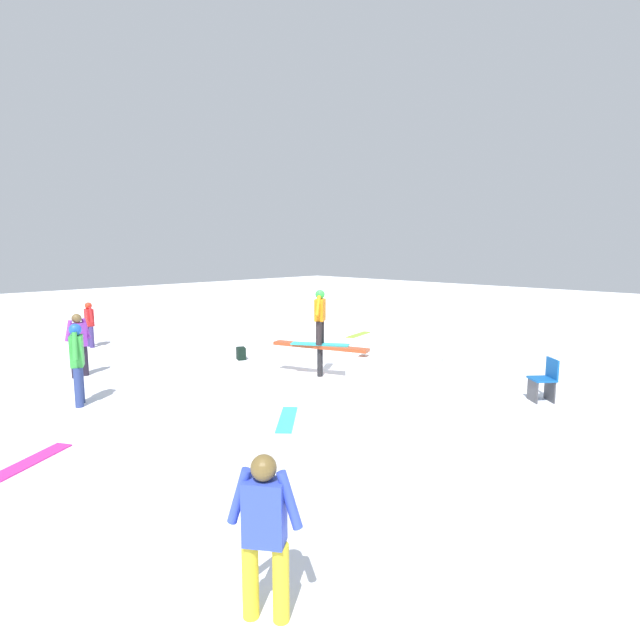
# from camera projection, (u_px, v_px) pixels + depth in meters

# --- Properties ---
(ground_plane) EXTENTS (60.00, 60.00, 0.00)m
(ground_plane) POSITION_uv_depth(u_px,v_px,m) (320.00, 376.00, 12.02)
(ground_plane) COLOR white
(rail_feature) EXTENTS (2.39, 1.05, 0.77)m
(rail_feature) POSITION_uv_depth(u_px,v_px,m) (320.00, 350.00, 11.92)
(rail_feature) COLOR black
(rail_feature) RESTS_ON ground
(snow_kicker_ramp) EXTENTS (2.19, 2.00, 0.60)m
(snow_kicker_ramp) POSITION_uv_depth(u_px,v_px,m) (396.00, 373.00, 11.17)
(snow_kicker_ramp) COLOR white
(snow_kicker_ramp) RESTS_ON ground
(main_rider_on_rail) EXTENTS (1.32, 0.99, 1.32)m
(main_rider_on_rail) POSITION_uv_depth(u_px,v_px,m) (320.00, 318.00, 11.81)
(main_rider_on_rail) COLOR #28B3C1
(main_rider_on_rail) RESTS_ON rail_feature
(bystander_blue) EXTENTS (0.57, 0.44, 1.44)m
(bystander_blue) POSITION_uv_depth(u_px,v_px,m) (265.00, 529.00, 4.07)
(bystander_blue) COLOR gold
(bystander_blue) RESTS_ON ground
(bystander_red) EXTENTS (0.62, 0.22, 1.40)m
(bystander_red) POSITION_uv_depth(u_px,v_px,m) (89.00, 322.00, 15.41)
(bystander_red) COLOR navy
(bystander_red) RESTS_ON ground
(bystander_green) EXTENTS (0.64, 0.37, 1.62)m
(bystander_green) POSITION_uv_depth(u_px,v_px,m) (77.00, 360.00, 9.71)
(bystander_green) COLOR navy
(bystander_green) RESTS_ON ground
(bystander_purple) EXTENTS (0.27, 0.64, 1.53)m
(bystander_purple) POSITION_uv_depth(u_px,v_px,m) (78.00, 342.00, 11.86)
(bystander_purple) COLOR black
(bystander_purple) RESTS_ON ground
(loose_snowboard_magenta) EXTENTS (0.87, 1.26, 0.02)m
(loose_snowboard_magenta) POSITION_uv_depth(u_px,v_px,m) (32.00, 461.00, 7.24)
(loose_snowboard_magenta) COLOR #D02590
(loose_snowboard_magenta) RESTS_ON ground
(loose_snowboard_cyan) EXTENTS (1.12, 1.18, 0.02)m
(loose_snowboard_cyan) POSITION_uv_depth(u_px,v_px,m) (287.00, 419.00, 8.98)
(loose_snowboard_cyan) COLOR #31B7C3
(loose_snowboard_cyan) RESTS_ON ground
(loose_snowboard_lime) EXTENTS (0.59, 1.43, 0.02)m
(loose_snowboard_lime) POSITION_uv_depth(u_px,v_px,m) (358.00, 335.00, 17.64)
(loose_snowboard_lime) COLOR #97D030
(loose_snowboard_lime) RESTS_ON ground
(folding_chair) EXTENTS (0.62, 0.62, 0.88)m
(folding_chair) POSITION_uv_depth(u_px,v_px,m) (544.00, 381.00, 10.02)
(folding_chair) COLOR #3F3F44
(folding_chair) RESTS_ON ground
(backpack_on_snow) EXTENTS (0.36, 0.33, 0.34)m
(backpack_on_snow) POSITION_uv_depth(u_px,v_px,m) (241.00, 353.00, 13.79)
(backpack_on_snow) COLOR black
(backpack_on_snow) RESTS_ON ground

